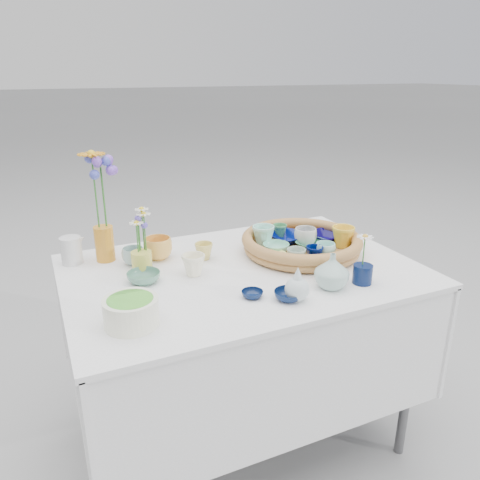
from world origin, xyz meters
name	(u,v)px	position (x,y,z in m)	size (l,w,h in m)	color
ground	(242,435)	(0.00, 0.00, 0.00)	(80.00, 80.00, 0.00)	gray
display_table	(242,435)	(0.00, 0.00, 0.00)	(1.26, 0.86, 0.77)	white
wicker_tray	(301,243)	(0.28, 0.05, 0.80)	(0.47, 0.47, 0.08)	olive
tray_ceramic_0	(287,238)	(0.27, 0.14, 0.80)	(0.14, 0.14, 0.03)	#031061
tray_ceramic_1	(326,237)	(0.42, 0.09, 0.80)	(0.13, 0.13, 0.03)	#070242
tray_ceramic_2	(343,237)	(0.44, 0.00, 0.83)	(0.09, 0.09, 0.08)	yellow
tray_ceramic_3	(313,245)	(0.32, 0.02, 0.80)	(0.13, 0.13, 0.03)	#307054
tray_ceramic_4	(296,257)	(0.17, -0.09, 0.81)	(0.07, 0.07, 0.06)	#90AB9B
tray_ceramic_5	(276,248)	(0.17, 0.06, 0.80)	(0.10, 0.10, 0.03)	#7CC9AC
tray_ceramic_6	(263,236)	(0.16, 0.14, 0.82)	(0.09, 0.09, 0.08)	#9EE2D1
tray_ceramic_7	(305,237)	(0.31, 0.07, 0.82)	(0.09, 0.09, 0.07)	silver
tray_ceramic_8	(307,228)	(0.41, 0.22, 0.80)	(0.09, 0.09, 0.03)	#94C5EF
tray_ceramic_9	(314,254)	(0.25, -0.09, 0.81)	(0.06, 0.06, 0.06)	#000E4B
tray_ceramic_10	(276,258)	(0.13, -0.02, 0.79)	(0.10, 0.10, 0.02)	#FFFC82
tray_ceramic_11	(325,251)	(0.31, -0.07, 0.81)	(0.08, 0.08, 0.06)	#A9EBDE
tray_ceramic_12	(280,231)	(0.26, 0.20, 0.81)	(0.06, 0.06, 0.06)	#3F8F55
loose_ceramic_0	(158,248)	(-0.25, 0.22, 0.81)	(0.11, 0.11, 0.09)	#E9A949
loose_ceramic_1	(204,251)	(-0.10, 0.14, 0.80)	(0.07, 0.07, 0.06)	#DCC661
loose_ceramic_2	(144,277)	(-0.35, 0.03, 0.78)	(0.11, 0.11, 0.04)	#51836C
loose_ceramic_3	(194,265)	(-0.18, 0.02, 0.80)	(0.08, 0.08, 0.08)	white
loose_ceramic_4	(252,294)	(-0.07, -0.22, 0.78)	(0.07, 0.07, 0.02)	#0B1B41
loose_ceramic_5	(133,256)	(-0.35, 0.21, 0.80)	(0.08, 0.08, 0.07)	#93B3AE
loose_ceramic_6	(289,295)	(0.03, -0.28, 0.78)	(0.09, 0.09, 0.03)	#0B1D47
fluted_bowl	(131,312)	(-0.45, -0.23, 0.81)	(0.16, 0.16, 0.08)	white
bud_vase_paleblue	(297,283)	(0.05, -0.30, 0.82)	(0.08, 0.08, 0.12)	silver
bud_vase_seafoam	(332,271)	(0.20, -0.26, 0.83)	(0.12, 0.12, 0.12)	#9BBBB2
bud_vase_cobalt	(363,274)	(0.32, -0.28, 0.80)	(0.07, 0.07, 0.07)	#08163D
single_daisy	(364,251)	(0.32, -0.27, 0.88)	(0.06, 0.06, 0.12)	white
tall_vase_yellow	(105,244)	(-0.44, 0.29, 0.83)	(0.07, 0.07, 0.13)	orange
gerbera	(95,192)	(-0.45, 0.29, 1.04)	(0.11, 0.11, 0.29)	orange
hydrangea	(104,197)	(-0.43, 0.29, 1.01)	(0.09, 0.09, 0.31)	#424BBE
white_pitcher	(71,250)	(-0.56, 0.31, 0.82)	(0.11, 0.08, 0.10)	silver
daisy_cup	(142,262)	(-0.34, 0.12, 0.80)	(0.07, 0.07, 0.08)	#CEC749
daisy_posy	(141,232)	(-0.33, 0.12, 0.92)	(0.08, 0.08, 0.15)	white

